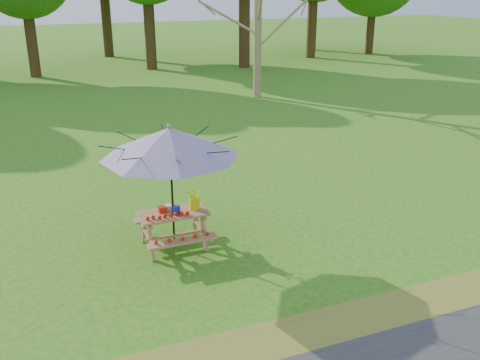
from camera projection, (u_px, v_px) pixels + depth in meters
name	position (u px, v px, depth m)	size (l,w,h in m)	color
picnic_table	(174.00, 230.00, 9.51)	(1.20, 1.32, 0.67)	#9F6B47
patio_umbrella	(170.00, 142.00, 8.95)	(2.66, 2.66, 2.27)	black
produce_bins	(170.00, 209.00, 9.39)	(0.35, 0.38, 0.13)	red
tomatoes_row	(167.00, 216.00, 9.17)	(0.77, 0.13, 0.07)	red
flower_bucket	(194.00, 197.00, 9.48)	(0.31, 0.29, 0.41)	yellow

